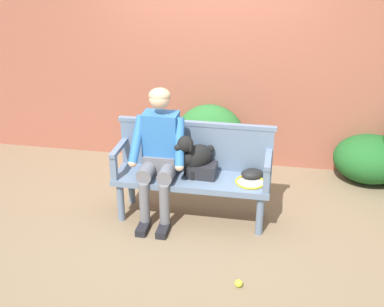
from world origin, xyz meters
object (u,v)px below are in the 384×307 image
garden_bench (192,182)px  sports_bag (202,170)px  baseball_glove (252,174)px  tennis_ball (239,283)px  dog_on_bench (194,155)px  person_seated (159,150)px  tennis_racket (250,180)px

garden_bench → sports_bag: 0.17m
baseball_glove → tennis_ball: 1.18m
dog_on_bench → person_seated: bearing=-175.0°
person_seated → tennis_ball: person_seated is taller
baseball_glove → tennis_ball: baseball_glove is taller
person_seated → sports_bag: bearing=4.4°
dog_on_bench → sports_bag: (0.08, 0.00, -0.16)m
garden_bench → sports_bag: size_ratio=5.51×
person_seated → sports_bag: person_seated is taller
tennis_racket → sports_bag: size_ratio=2.03×
dog_on_bench → sports_bag: bearing=1.5°
garden_bench → tennis_ball: (0.58, -1.00, -0.37)m
tennis_racket → tennis_ball: (0.00, -1.00, -0.44)m
garden_bench → person_seated: bearing=-178.1°
dog_on_bench → tennis_ball: size_ratio=6.83×
dog_on_bench → tennis_racket: 0.60m
garden_bench → person_seated: size_ratio=1.15×
dog_on_bench → tennis_racket: size_ratio=0.79×
tennis_racket → baseball_glove: (0.01, 0.08, 0.04)m
dog_on_bench → tennis_ball: (0.56, -1.02, -0.66)m
sports_bag → baseball_glove: bearing=7.0°
tennis_racket → baseball_glove: baseball_glove is taller
person_seated → tennis_ball: bearing=-47.6°
dog_on_bench → sports_bag: size_ratio=1.61×
dog_on_bench → baseball_glove: bearing=6.3°
sports_bag → garden_bench: bearing=-167.9°
person_seated → tennis_racket: size_ratio=2.35×
person_seated → sports_bag: size_ratio=4.77×
garden_bench → tennis_racket: 0.58m
tennis_racket → tennis_ball: 1.09m
garden_bench → sports_bag: (0.10, 0.02, 0.14)m
tennis_ball → sports_bag: bearing=115.2°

